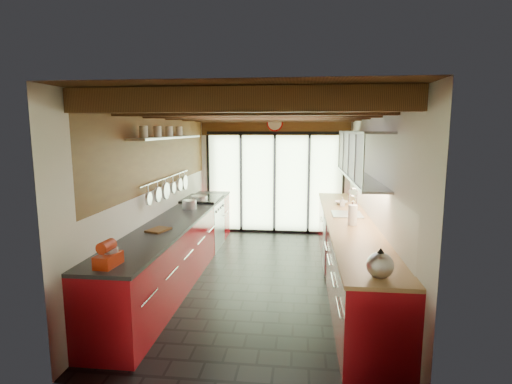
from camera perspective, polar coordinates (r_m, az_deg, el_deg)
ground at (r=6.19m, az=0.89°, el=-12.11°), size 5.50×5.50×0.00m
room_shell at (r=5.81m, az=0.93°, el=3.30°), size 5.50×5.50×5.50m
ceiling_beams at (r=6.16m, az=1.29°, el=11.15°), size 3.14×5.06×4.90m
glass_door at (r=8.48m, az=2.69°, el=5.11°), size 2.95×0.10×2.90m
left_counter at (r=6.29m, az=-10.85°, el=-7.51°), size 0.68×5.00×0.92m
range_stove at (r=7.63m, az=-7.63°, el=-4.42°), size 0.66×0.90×0.97m
right_counter at (r=6.06m, az=13.11°, el=-8.22°), size 0.68×5.00×0.92m
sink_assembly at (r=6.32m, az=12.98°, el=-2.82°), size 0.45×0.52×0.43m
upper_cabinets_right at (r=6.13m, az=14.71°, el=5.15°), size 0.34×3.00×3.00m
left_wall_fixtures at (r=6.35m, az=-12.21°, el=4.93°), size 0.28×2.60×0.96m
stand_mixer at (r=4.13m, az=-20.32°, el=-8.52°), size 0.19×0.30×0.26m
pot_large at (r=6.69m, az=-9.50°, el=-1.77°), size 0.24×0.24×0.15m
pot_small at (r=7.31m, az=-8.10°, el=-0.97°), size 0.37×0.37×0.11m
cutting_board at (r=5.35m, az=-13.77°, el=-5.28°), size 0.30×0.35×0.03m
kettle at (r=3.76m, az=17.30°, el=-9.75°), size 0.27×0.31×0.28m
paper_towel at (r=5.62m, az=13.62°, el=-3.25°), size 0.13×0.13×0.34m
soap_bottle at (r=6.95m, az=12.25°, el=-1.39°), size 0.08×0.08×0.17m
bowl at (r=7.17m, az=12.06°, el=-1.50°), size 0.26×0.26×0.06m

